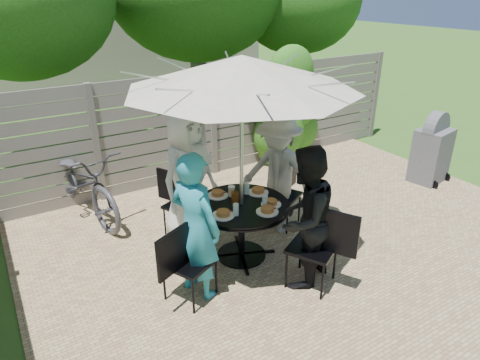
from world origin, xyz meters
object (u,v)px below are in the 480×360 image
glass_front (265,201)px  bbq_grill (432,150)px  plate_back (218,194)px  plate_left (223,214)px  plate_extra (271,203)px  syrup_jug (235,199)px  glass_left (236,210)px  bicycle (82,182)px  patio_table (241,220)px  plate_right (258,191)px  umbrella (242,73)px  glass_right (247,189)px  person_left (195,227)px  person_front (304,218)px  person_right (278,175)px  chair_back (183,216)px  chair_front (313,262)px  person_back (188,176)px  coffee_cup (232,192)px  chair_right (281,207)px  plate_front (267,210)px  chair_left (189,277)px

glass_front → bbq_grill: (3.75, 0.45, -0.25)m
bbq_grill → plate_back: bearing=167.8°
plate_left → plate_extra: 0.62m
plate_back → syrup_jug: bearing=-78.0°
glass_left → bicycle: size_ratio=0.07×
glass_front → bicycle: bicycle is taller
patio_table → plate_right: size_ratio=5.73×
umbrella → glass_front: 1.49m
umbrella → glass_right: bearing=45.0°
person_left → person_front: 1.17m
umbrella → bicycle: size_ratio=1.62×
person_right → chair_back: bearing=-139.3°
bbq_grill → person_right: bearing=167.6°
plate_right → glass_left: bearing=-147.4°
person_left → chair_back: bearing=-40.7°
patio_table → person_right: (0.76, 0.32, 0.31)m
glass_right → person_front: bearing=-82.5°
plate_extra → glass_front: size_ratio=1.71×
plate_left → plate_back: bearing=68.0°
plate_extra → glass_front: glass_front is taller
chair_front → plate_right: 1.13m
person_left → plate_right: person_left is taller
person_back → plate_right: bearing=-66.6°
chair_back → coffee_cup: bearing=5.0°
chair_front → person_right: 1.38m
plate_left → coffee_cup: coffee_cup is taller
person_right → syrup_jug: person_right is taller
chair_right → plate_front: (-0.75, -0.71, 0.48)m
umbrella → chair_front: 2.20m
chair_front → plate_front: 0.77m
coffee_cup → chair_back: bearing=120.7°
chair_back → chair_right: size_ratio=0.93×
person_back → plate_right: (0.66, -0.62, -0.13)m
person_front → coffee_cup: bearing=-95.4°
glass_front → bicycle: 2.80m
plate_right → plate_extra: bearing=-98.0°
patio_table → glass_left: (-0.20, -0.20, 0.30)m
coffee_cup → chair_front: bearing=-71.8°
person_back → plate_extra: person_back is taller
umbrella → glass_right: (0.20, 0.20, -1.47)m
person_front → chair_left: bearing=-40.7°
person_back → chair_right: person_back is taller
umbrella → bicycle: 3.06m
chair_front → glass_right: (-0.18, 1.09, 0.51)m
chair_back → bbq_grill: bbq_grill is taller
person_left → bicycle: person_left is taller
glass_right → chair_right: bearing=14.6°
chair_left → coffee_cup: (0.90, 0.62, 0.52)m
person_left → umbrella: bearing=-90.0°
person_right → plate_back: 0.91m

